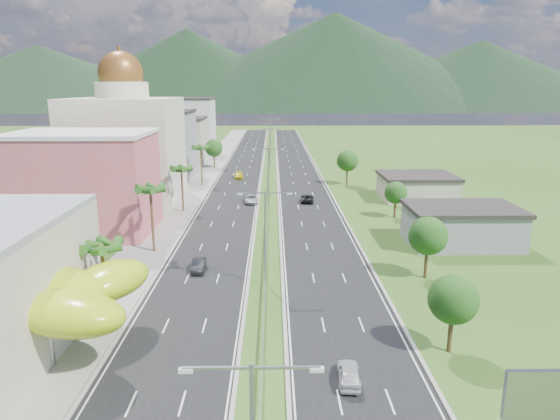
{
  "coord_description": "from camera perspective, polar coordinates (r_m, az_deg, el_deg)",
  "views": [
    {
      "loc": [
        0.93,
        -43.5,
        22.13
      ],
      "look_at": [
        1.78,
        17.53,
        7.0
      ],
      "focal_mm": 32.0,
      "sensor_mm": 36.0,
      "label": 1
    }
  ],
  "objects": [
    {
      "name": "ground",
      "position": [
        48.82,
        -1.85,
        -13.05
      ],
      "size": [
        500.0,
        500.0,
        0.0
      ],
      "primitive_type": "plane",
      "color": "#2D5119",
      "rests_on": "ground"
    },
    {
      "name": "road_left",
      "position": [
        135.58,
        -4.36,
        4.5
      ],
      "size": [
        11.0,
        260.0,
        0.04
      ],
      "primitive_type": "cube",
      "color": "black",
      "rests_on": "ground"
    },
    {
      "name": "road_right",
      "position": [
        135.48,
        2.0,
        4.52
      ],
      "size": [
        11.0,
        260.0,
        0.04
      ],
      "primitive_type": "cube",
      "color": "black",
      "rests_on": "ground"
    },
    {
      "name": "sidewalk_left",
      "position": [
        136.5,
        -8.36,
        4.47
      ],
      "size": [
        7.0,
        260.0,
        0.12
      ],
      "primitive_type": "cube",
      "color": "gray",
      "rests_on": "ground"
    },
    {
      "name": "median_guardrail",
      "position": [
        117.48,
        -1.24,
        3.37
      ],
      "size": [
        0.1,
        216.06,
        0.76
      ],
      "color": "gray",
      "rests_on": "ground"
    },
    {
      "name": "streetlight_median_b",
      "position": [
        55.68,
        -1.73,
        -2.12
      ],
      "size": [
        6.04,
        0.25,
        11.0
      ],
      "color": "gray",
      "rests_on": "ground"
    },
    {
      "name": "streetlight_median_c",
      "position": [
        94.76,
        -1.35,
        4.58
      ],
      "size": [
        6.04,
        0.25,
        11.0
      ],
      "color": "gray",
      "rests_on": "ground"
    },
    {
      "name": "streetlight_median_d",
      "position": [
        139.35,
        -1.19,
        7.58
      ],
      "size": [
        6.04,
        0.25,
        11.0
      ],
      "color": "gray",
      "rests_on": "ground"
    },
    {
      "name": "streetlight_median_e",
      "position": [
        184.15,
        -1.1,
        9.13
      ],
      "size": [
        6.04,
        0.25,
        11.0
      ],
      "color": "gray",
      "rests_on": "ground"
    },
    {
      "name": "lime_canopy",
      "position": [
        47.87,
        -26.99,
        -8.66
      ],
      "size": [
        18.0,
        15.0,
        7.4
      ],
      "color": "#AAC813",
      "rests_on": "ground"
    },
    {
      "name": "pink_shophouse",
      "position": [
        82.17,
        -21.42,
        2.7
      ],
      "size": [
        20.0,
        15.0,
        15.0
      ],
      "primitive_type": "cube",
      "color": "#D2565A",
      "rests_on": "ground"
    },
    {
      "name": "domed_building",
      "position": [
        103.23,
        -17.21,
        7.32
      ],
      "size": [
        20.0,
        20.0,
        28.7
      ],
      "color": "beige",
      "rests_on": "ground"
    },
    {
      "name": "midrise_grey",
      "position": [
        127.41,
        -13.56,
        7.17
      ],
      "size": [
        16.0,
        15.0,
        16.0
      ],
      "primitive_type": "cube",
      "color": "gray",
      "rests_on": "ground"
    },
    {
      "name": "midrise_beige",
      "position": [
        148.98,
        -11.7,
        7.62
      ],
      "size": [
        16.0,
        15.0,
        13.0
      ],
      "primitive_type": "cube",
      "color": "#BAAD99",
      "rests_on": "ground"
    },
    {
      "name": "midrise_white",
      "position": [
        171.3,
        -10.32,
        9.31
      ],
      "size": [
        16.0,
        15.0,
        18.0
      ],
      "primitive_type": "cube",
      "color": "silver",
      "rests_on": "ground"
    },
    {
      "name": "billboard",
      "position": [
        34.96,
        28.26,
        -18.34
      ],
      "size": [
        5.2,
        0.35,
        6.2
      ],
      "color": "gray",
      "rests_on": "ground"
    },
    {
      "name": "shed_near",
      "position": [
        76.22,
        20.04,
        -1.87
      ],
      "size": [
        15.0,
        10.0,
        5.0
      ],
      "primitive_type": "cube",
      "color": "gray",
      "rests_on": "ground"
    },
    {
      "name": "shed_far",
      "position": [
        104.62,
        15.37,
        2.44
      ],
      "size": [
        14.0,
        12.0,
        4.4
      ],
      "primitive_type": "cube",
      "color": "#BAAD99",
      "rests_on": "ground"
    },
    {
      "name": "palm_tree_b",
      "position": [
        50.67,
        -19.74,
        -4.23
      ],
      "size": [
        3.6,
        3.6,
        8.1
      ],
      "color": "#47301C",
      "rests_on": "ground"
    },
    {
      "name": "palm_tree_c",
      "position": [
        68.89,
        -14.59,
        2.06
      ],
      "size": [
        3.6,
        3.6,
        9.6
      ],
      "color": "#47301C",
      "rests_on": "ground"
    },
    {
      "name": "palm_tree_d",
      "position": [
        91.19,
        -11.2,
        4.45
      ],
      "size": [
        3.6,
        3.6,
        8.6
      ],
      "color": "#47301C",
      "rests_on": "ground"
    },
    {
      "name": "palm_tree_e",
      "position": [
        115.51,
        -9.03,
        6.88
      ],
      "size": [
        3.6,
        3.6,
        9.4
      ],
      "color": "#47301C",
      "rests_on": "ground"
    },
    {
      "name": "leafy_tree_lfar",
      "position": [
        140.45,
        -7.57,
        7.04
      ],
      "size": [
        4.9,
        4.9,
        8.05
      ],
      "color": "#47301C",
      "rests_on": "ground"
    },
    {
      "name": "leafy_tree_ra",
      "position": [
        44.84,
        19.19,
        -9.67
      ],
      "size": [
        4.2,
        4.2,
        6.9
      ],
      "color": "#47301C",
      "rests_on": "ground"
    },
    {
      "name": "leafy_tree_rb",
      "position": [
        60.78,
        16.55,
        -2.87
      ],
      "size": [
        4.55,
        4.55,
        7.47
      ],
      "color": "#47301C",
      "rests_on": "ground"
    },
    {
      "name": "leafy_tree_rc",
      "position": [
        87.93,
        13.09,
        1.91
      ],
      "size": [
        3.85,
        3.85,
        6.33
      ],
      "color": "#47301C",
      "rests_on": "ground"
    },
    {
      "name": "leafy_tree_rd",
      "position": [
        115.96,
        7.71,
        5.59
      ],
      "size": [
        4.9,
        4.9,
        8.05
      ],
      "color": "#47301C",
      "rests_on": "ground"
    },
    {
      "name": "mountain_ridge",
      "position": [
        497.51,
        6.14,
        11.3
      ],
      "size": [
        860.0,
        140.0,
        90.0
      ],
      "primitive_type": null,
      "color": "black",
      "rests_on": "ground"
    },
    {
      "name": "car_dark_left",
      "position": [
        62.67,
        -9.27,
        -6.22
      ],
      "size": [
        1.62,
        4.34,
        1.42
      ],
      "primitive_type": "imported",
      "rotation": [
        0.0,
        0.0,
        0.03
      ],
      "color": "black",
      "rests_on": "road_left"
    },
    {
      "name": "car_silver_mid_left",
      "position": [
        97.55,
        -3.33,
        1.26
      ],
      "size": [
        2.94,
        5.58,
        1.5
      ],
      "primitive_type": "imported",
      "rotation": [
        0.0,
        0.0,
        0.09
      ],
      "color": "#B1B2B9",
      "rests_on": "road_left"
    },
    {
      "name": "car_yellow_far_left",
      "position": [
        124.19,
        -4.72,
        3.98
      ],
      "size": [
        2.5,
        5.31,
        1.5
      ],
      "primitive_type": "imported",
      "rotation": [
        0.0,
        0.0,
        0.08
      ],
      "color": "gold",
      "rests_on": "road_left"
    },
    {
      "name": "car_white_near_right",
      "position": [
        40.58,
        7.88,
        -18.01
      ],
      "size": [
        1.98,
        4.31,
        1.43
      ],
      "primitive_type": "imported",
      "rotation": [
        0.0,
        0.0,
        3.07
      ],
      "color": "silver",
      "rests_on": "road_right"
    },
    {
      "name": "car_dark_far_right",
      "position": [
        98.27,
        3.12,
        1.34
      ],
      "size": [
        2.79,
        5.35,
        1.44
      ],
      "primitive_type": "imported",
      "rotation": [
        0.0,
        0.0,
        3.06
      ],
      "color": "black",
      "rests_on": "road_right"
    }
  ]
}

